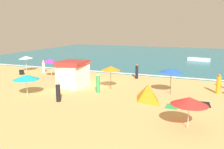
{
  "coord_description": "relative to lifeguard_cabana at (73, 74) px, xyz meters",
  "views": [
    {
      "loc": [
        11.1,
        -22.17,
        6.0
      ],
      "look_at": [
        1.68,
        1.79,
        0.8
      ],
      "focal_mm": 37.7,
      "sensor_mm": 36.0,
      "label": 1
    }
  ],
  "objects": [
    {
      "name": "beachgoer_5",
      "position": [
        13.7,
        2.6,
        -0.49
      ],
      "size": [
        0.46,
        0.46,
        1.86
      ],
      "color": "orange",
      "rests_on": "ground_plane"
    },
    {
      "name": "beach_umbrella_0",
      "position": [
        3.94,
        0.53,
        0.72
      ],
      "size": [
        2.63,
        2.63,
        2.31
      ],
      "color": "#4C3823",
      "rests_on": "ground_plane"
    },
    {
      "name": "lifeguard_cabana",
      "position": [
        0.0,
        0.0,
        0.0
      ],
      "size": [
        2.67,
        2.81,
        2.66
      ],
      "color": "white",
      "rests_on": "ground_plane"
    },
    {
      "name": "beachgoer_9",
      "position": [
        1.41,
        -4.73,
        -0.58
      ],
      "size": [
        0.45,
        0.45,
        1.66
      ],
      "color": "black",
      "rests_on": "ground_plane"
    },
    {
      "name": "beach_umbrella_5",
      "position": [
        -2.24,
        -4.2,
        0.3
      ],
      "size": [
        2.79,
        2.79,
        1.89
      ],
      "color": "silver",
      "rests_on": "ground_plane"
    },
    {
      "name": "wave_breaker_foam",
      "position": [
        1.17,
        8.13,
        -1.25
      ],
      "size": [
        57.0,
        0.7,
        0.01
      ],
      "primitive_type": "cube",
      "color": "white",
      "rests_on": "ocean_water"
    },
    {
      "name": "beach_towel_1",
      "position": [
        10.25,
        -2.61,
        -1.35
      ],
      "size": [
        0.93,
        1.29,
        0.01
      ],
      "color": "green",
      "rests_on": "ground_plane"
    },
    {
      "name": "small_boat_0",
      "position": [
        11.48,
        23.92,
        -0.99
      ],
      "size": [
        3.91,
        1.76,
        0.55
      ],
      "color": "white",
      "rests_on": "ocean_water"
    },
    {
      "name": "beachgoer_1",
      "position": [
        3.35,
        -1.15,
        -0.53
      ],
      "size": [
        0.55,
        0.55,
        1.79
      ],
      "color": "green",
      "rests_on": "ground_plane"
    },
    {
      "name": "ocean_water",
      "position": [
        1.17,
        29.83,
        -1.31
      ],
      "size": [
        60.0,
        44.0,
        0.1
      ],
      "primitive_type": "cube",
      "color": "teal",
      "rests_on": "ground_plane"
    },
    {
      "name": "beachgoer_6",
      "position": [
        -7.65,
        5.25,
        -0.59
      ],
      "size": [
        0.52,
        0.52,
        1.64
      ],
      "color": "white",
      "rests_on": "ground_plane"
    },
    {
      "name": "beachgoer_8",
      "position": [
        -9.45,
        3.06,
        -1.03
      ],
      "size": [
        0.62,
        0.62,
        0.82
      ],
      "color": "black",
      "rests_on": "ground_plane"
    },
    {
      "name": "beachgoer_4",
      "position": [
        5.03,
        6.1,
        -0.52
      ],
      "size": [
        0.34,
        0.34,
        1.77
      ],
      "color": "black",
      "rests_on": "ground_plane"
    },
    {
      "name": "beach_umbrella_3",
      "position": [
        -4.77,
        2.93,
        0.68
      ],
      "size": [
        2.54,
        2.56,
        2.37
      ],
      "color": "silver",
      "rests_on": "ground_plane"
    },
    {
      "name": "beach_umbrella_2",
      "position": [
        11.66,
        -6.26,
        0.35
      ],
      "size": [
        2.97,
        2.98,
        1.97
      ],
      "color": "silver",
      "rests_on": "ground_plane"
    },
    {
      "name": "beach_umbrella_1",
      "position": [
        9.64,
        0.95,
        0.81
      ],
      "size": [
        2.74,
        2.74,
        2.39
      ],
      "color": "#4C3823",
      "rests_on": "ground_plane"
    },
    {
      "name": "beach_tent",
      "position": [
        8.19,
        -1.89,
        -0.65
      ],
      "size": [
        2.71,
        2.64,
        1.41
      ],
      "color": "orange",
      "rests_on": "ground_plane"
    },
    {
      "name": "beach_umbrella_6",
      "position": [
        -10.13,
        4.76,
        0.63
      ],
      "size": [
        2.42,
        2.41,
        2.22
      ],
      "color": "silver",
      "rests_on": "ground_plane"
    },
    {
      "name": "beach_towel_0",
      "position": [
        12.55,
        -1.16,
        -1.35
      ],
      "size": [
        1.08,
        1.56,
        0.01
      ],
      "color": "black",
      "rests_on": "ground_plane"
    },
    {
      "name": "ground_plane",
      "position": [
        1.17,
        1.83,
        -1.36
      ],
      "size": [
        60.0,
        60.0,
        0.0
      ],
      "primitive_type": "plane",
      "color": "#E5B26B"
    }
  ]
}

